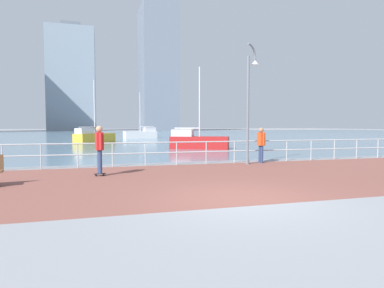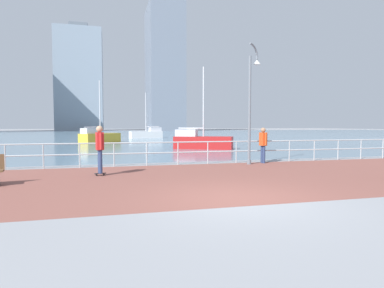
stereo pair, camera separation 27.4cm
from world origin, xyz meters
TOP-DOWN VIEW (x-y plane):
  - ground at (0.00, 40.00)m, footprint 220.00×220.00m
  - brick_paving at (0.00, 3.14)m, footprint 28.00×7.67m
  - harbor_water at (0.00, 51.98)m, footprint 180.00×88.00m
  - waterfront_railing at (-0.00, 6.98)m, footprint 25.25×0.06m
  - lamppost at (3.32, 6.46)m, footprint 0.75×0.55m
  - skateboarder at (-3.32, 4.60)m, footprint 0.41×0.56m
  - bystander at (4.00, 6.63)m, footprint 0.27×0.56m
  - sailboat_blue at (2.02, 36.97)m, footprint 4.57×2.29m
  - sailboat_ivory at (3.71, 16.11)m, footprint 4.47×3.18m
  - sailboat_yellow at (-3.96, 26.49)m, footprint 4.09×4.12m
  - tower_slate at (14.04, 94.25)m, footprint 10.33×16.72m
  - tower_steel at (-11.87, 103.76)m, footprint 14.19×12.41m

SIDE VIEW (x-z plane):
  - ground at x=0.00m, z-range 0.00..0.00m
  - harbor_water at x=0.00m, z-range 0.00..0.00m
  - brick_paving at x=0.00m, z-range 0.00..0.01m
  - sailboat_ivory at x=3.71m, z-range -2.47..3.63m
  - sailboat_blue at x=2.02m, z-range -2.49..3.66m
  - sailboat_yellow at x=-3.96m, z-range -2.52..3.71m
  - waterfront_railing at x=0.00m, z-range 0.20..1.25m
  - bystander at x=4.00m, z-range 0.15..1.82m
  - skateboarder at x=-3.32m, z-range 0.18..1.95m
  - lamppost at x=3.32m, z-range 0.29..5.77m
  - tower_steel at x=-11.87m, z-range -0.83..33.06m
  - tower_slate at x=14.04m, z-range -0.83..39.39m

